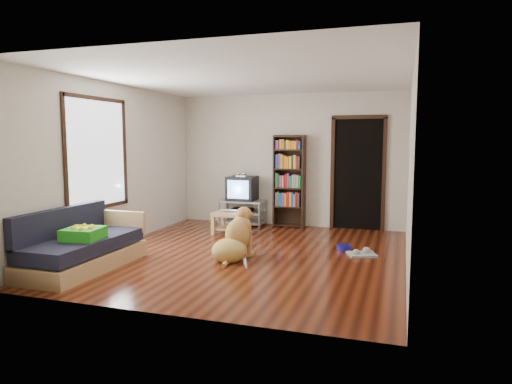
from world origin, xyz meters
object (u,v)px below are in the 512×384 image
(grey_rag, at_px, (362,254))
(bookshelf, at_px, (289,176))
(dog_bowl, at_px, (344,247))
(green_cushion, at_px, (83,234))
(sofa, at_px, (82,249))
(dog, at_px, (235,240))
(laptop, at_px, (229,211))
(tv_stand, at_px, (242,211))
(crt_tv, at_px, (243,188))
(coffee_table, at_px, (230,218))

(grey_rag, xyz_separation_m, bookshelf, (-1.58, 1.88, 0.99))
(dog_bowl, bearing_deg, green_cushion, -144.40)
(sofa, distance_m, dog, 2.08)
(green_cushion, distance_m, laptop, 2.97)
(dog_bowl, bearing_deg, grey_rag, -39.81)
(green_cushion, bearing_deg, dog_bowl, 27.15)
(bookshelf, bearing_deg, green_cushion, -115.16)
(grey_rag, distance_m, dog, 1.91)
(laptop, bearing_deg, green_cushion, -112.72)
(laptop, relative_size, bookshelf, 0.19)
(dog_bowl, bearing_deg, tv_stand, 145.39)
(crt_tv, height_order, dog, crt_tv)
(green_cushion, relative_size, dog_bowl, 2.05)
(crt_tv, height_order, bookshelf, bookshelf)
(dog, bearing_deg, dog_bowl, 35.79)
(sofa, xyz_separation_m, dog, (1.78, 1.07, 0.02))
(green_cushion, distance_m, bookshelf, 4.26)
(coffee_table, distance_m, dog, 1.83)
(green_cushion, xyz_separation_m, dog_bowl, (3.08, 2.20, -0.46))
(green_cushion, relative_size, sofa, 0.25)
(sofa, bearing_deg, grey_rag, 27.79)
(dog_bowl, bearing_deg, crt_tv, 145.01)
(crt_tv, bearing_deg, laptop, -85.44)
(grey_rag, xyz_separation_m, tv_stand, (-2.53, 1.79, 0.25))
(crt_tv, distance_m, sofa, 3.81)
(dog_bowl, height_order, coffee_table, coffee_table)
(dog_bowl, distance_m, coffee_table, 2.26)
(sofa, bearing_deg, green_cushion, -41.00)
(laptop, bearing_deg, tv_stand, 90.08)
(sofa, bearing_deg, crt_tv, 75.07)
(dog, bearing_deg, crt_tv, 107.32)
(dog_bowl, xyz_separation_m, dog, (-1.42, -1.02, 0.24))
(bookshelf, distance_m, sofa, 4.26)
(dog, bearing_deg, laptop, 113.94)
(green_cushion, height_order, bookshelf, bookshelf)
(bookshelf, height_order, sofa, bookshelf)
(grey_rag, bearing_deg, coffee_table, 159.80)
(bookshelf, bearing_deg, grey_rag, -50.03)
(grey_rag, relative_size, sofa, 0.22)
(green_cushion, bearing_deg, grey_rag, 21.59)
(laptop, relative_size, coffee_table, 0.63)
(crt_tv, relative_size, dog, 0.62)
(grey_rag, distance_m, tv_stand, 3.10)
(bookshelf, bearing_deg, sofa, -117.32)
(laptop, xyz_separation_m, dog_bowl, (2.15, -0.62, -0.37))
(grey_rag, height_order, coffee_table, coffee_table)
(green_cushion, distance_m, coffee_table, 3.01)
(sofa, height_order, dog, sofa)
(dog_bowl, relative_size, crt_tv, 0.38)
(grey_rag, relative_size, coffee_table, 0.73)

